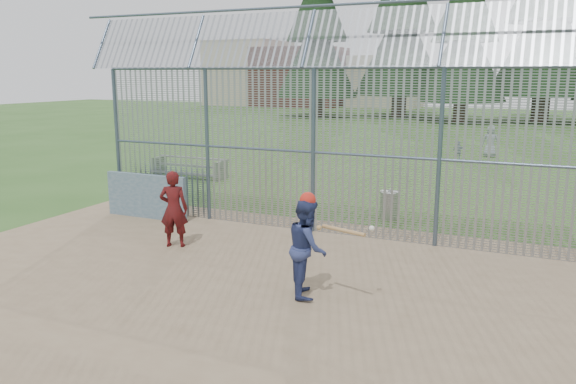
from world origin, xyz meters
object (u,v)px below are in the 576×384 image
at_px(dugout_wall, 146,196).
at_px(trash_can, 389,205).
at_px(onlooker, 174,209).
at_px(bleacher, 190,166).
at_px(batter, 307,247).

height_order(dugout_wall, trash_can, dugout_wall).
height_order(onlooker, bleacher, onlooker).
xyz_separation_m(trash_can, bleacher, (-8.51, 3.09, 0.03)).
relative_size(trash_can, bleacher, 0.27).
xyz_separation_m(batter, trash_can, (-0.01, 5.98, -0.51)).
bearing_deg(onlooker, batter, 138.63).
xyz_separation_m(dugout_wall, batter, (6.03, -3.28, 0.27)).
bearing_deg(onlooker, bleacher, -79.16).
xyz_separation_m(batter, onlooker, (-3.82, 1.44, 0.00)).
bearing_deg(trash_can, onlooker, -130.02).
distance_m(onlooker, trash_can, 5.95).
bearing_deg(batter, onlooker, 45.34).
bearing_deg(bleacher, dugout_wall, -66.74).
bearing_deg(trash_can, batter, -89.93).
height_order(trash_can, bleacher, trash_can).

